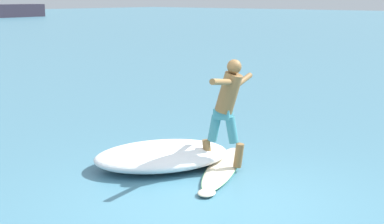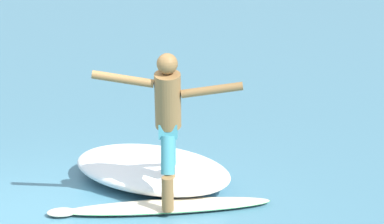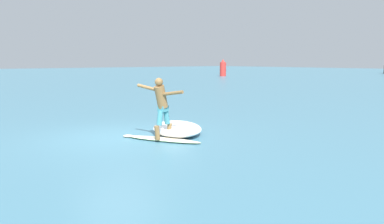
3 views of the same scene
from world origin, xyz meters
name	(u,v)px [view 3 (image 3 of 3)]	position (x,y,z in m)	size (l,w,h in m)	color
ground_plane	(119,137)	(0.00, 0.00, 0.00)	(200.00, 200.00, 0.00)	teal
surfboard	(162,139)	(1.16, 0.72, 0.04)	(2.37, 1.44, 0.21)	beige
surfer	(161,103)	(1.21, 0.67, 1.07)	(1.55, 0.76, 1.69)	brown
channel_marker_buoy	(223,68)	(-28.82, 32.25, 1.09)	(0.89, 0.89, 2.39)	red
wave_foam_at_tail	(177,128)	(0.70, 1.59, 0.18)	(2.64, 2.34, 0.36)	white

